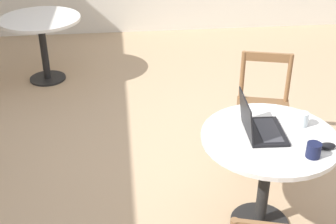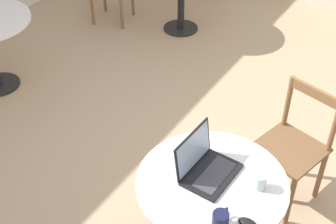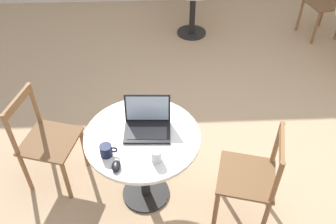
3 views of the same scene
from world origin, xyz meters
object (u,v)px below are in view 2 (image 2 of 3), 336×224
Objects in this scene: cafe_table_near at (211,198)px; mug at (221,219)px; drinking_glass at (260,181)px; chair_near_right at (293,147)px; laptop at (206,166)px; mouse at (248,223)px.

mug is (-0.24, -0.17, 0.18)m from cafe_table_near.
drinking_glass is (0.34, -0.06, 0.00)m from mug.
laptop is (-0.74, 0.27, 0.31)m from chair_near_right.
cafe_table_near is at bearing 113.07° from drinking_glass.
drinking_glass is at bearing -178.33° from chair_near_right.
mug is at bearing 169.83° from drinking_glass.
cafe_table_near is 0.36m from mouse.
mouse is 1.12× the size of drinking_glass.
chair_near_right is 8.58× the size of mouse.
chair_near_right is at bearing 1.67° from drinking_glass.
cafe_table_near is 0.31m from drinking_glass.
cafe_table_near is at bearing -121.37° from laptop.
laptop reaches higher than mouse.
mouse is at bearing -58.70° from mug.
laptop is at bearing 101.47° from drinking_glass.
laptop is at bearing 40.41° from mug.
chair_near_right reaches higher than cafe_table_near.
cafe_table_near is at bearing 35.84° from mug.
laptop is 0.41m from mouse.
mug is 1.34× the size of drinking_glass.
chair_near_right is 1.07m from mug.
laptop is at bearing 159.74° from chair_near_right.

